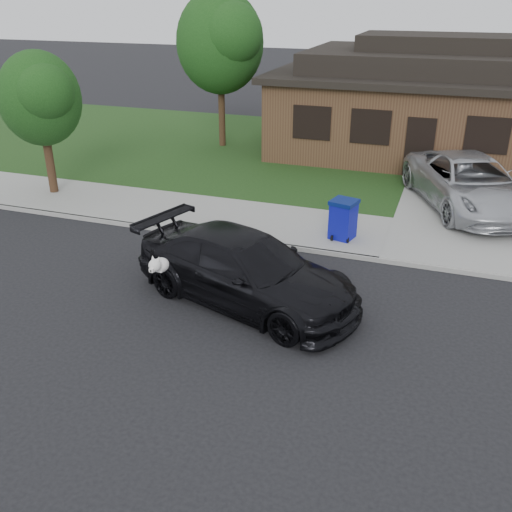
% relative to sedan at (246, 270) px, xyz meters
% --- Properties ---
extents(ground, '(120.00, 120.00, 0.00)m').
position_rel_sedan_xyz_m(ground, '(-1.22, -0.47, -0.78)').
color(ground, black).
rests_on(ground, ground).
extents(sidewalk, '(60.00, 3.00, 0.12)m').
position_rel_sedan_xyz_m(sidewalk, '(-1.22, 4.53, -0.72)').
color(sidewalk, gray).
rests_on(sidewalk, ground).
extents(curb, '(60.00, 0.12, 0.12)m').
position_rel_sedan_xyz_m(curb, '(-1.22, 3.03, -0.72)').
color(curb, gray).
rests_on(curb, ground).
extents(lawn, '(60.00, 13.00, 0.13)m').
position_rel_sedan_xyz_m(lawn, '(-1.22, 12.53, -0.71)').
color(lawn, '#193814').
rests_on(lawn, ground).
extents(driveway, '(4.50, 13.00, 0.14)m').
position_rel_sedan_xyz_m(driveway, '(4.78, 9.53, -0.71)').
color(driveway, gray).
rests_on(driveway, ground).
extents(sedan, '(5.77, 3.70, 1.56)m').
position_rel_sedan_xyz_m(sedan, '(0.00, 0.00, 0.00)').
color(sedan, black).
rests_on(sedan, ground).
extents(minivan, '(4.72, 6.32, 1.60)m').
position_rel_sedan_xyz_m(minivan, '(4.57, 7.66, 0.16)').
color(minivan, '#B8BBC0').
rests_on(minivan, driveway).
extents(recycling_bin, '(0.80, 0.80, 1.09)m').
position_rel_sedan_xyz_m(recycling_bin, '(1.36, 4.02, -0.11)').
color(recycling_bin, '#0D1297').
rests_on(recycling_bin, sidewalk).
extents(house, '(12.60, 8.60, 4.65)m').
position_rel_sedan_xyz_m(house, '(2.78, 14.53, 1.36)').
color(house, '#422B1C').
rests_on(house, ground).
extents(tree_0, '(3.78, 3.60, 6.34)m').
position_rel_sedan_xyz_m(tree_0, '(-5.55, 12.41, 3.70)').
color(tree_0, '#332114').
rests_on(tree_0, ground).
extents(tree_2, '(2.73, 2.60, 4.59)m').
position_rel_sedan_xyz_m(tree_2, '(-8.60, 4.64, 2.49)').
color(tree_2, '#332114').
rests_on(tree_2, ground).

